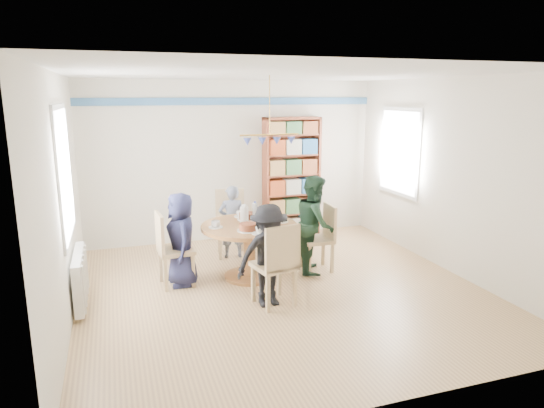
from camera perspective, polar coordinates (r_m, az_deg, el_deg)
name	(u,v)px	position (r m, az deg, el deg)	size (l,w,h in m)	color
ground	(282,290)	(6.34, 1.15, -10.06)	(5.00, 5.00, 0.00)	tan
room_shell	(243,155)	(6.65, -3.41, 5.73)	(5.00, 5.00, 5.00)	white
radiator	(80,278)	(6.20, -21.64, -8.08)	(0.12, 1.00, 0.60)	silver
dining_table	(249,238)	(6.58, -2.67, -4.07)	(1.30, 1.30, 0.75)	olive
chair_left	(169,246)	(6.43, -11.99, -4.86)	(0.47, 0.47, 0.99)	tan
chair_right	(322,234)	(6.92, 5.92, -3.58)	(0.43, 0.43, 0.95)	tan
chair_far	(231,219)	(7.58, -4.89, -1.79)	(0.52, 0.52, 1.02)	tan
chair_near	(277,262)	(5.68, 0.64, -6.80)	(0.53, 0.53, 1.01)	tan
person_left	(181,239)	(6.43, -10.60, -4.11)	(0.60, 0.39, 1.24)	#1A1D3B
person_right	(315,224)	(6.82, 5.06, -2.34)	(0.67, 0.52, 1.38)	black
person_far	(232,222)	(7.42, -4.73, -2.09)	(0.41, 0.27, 1.13)	gray
person_near	(269,256)	(5.70, -0.38, -6.09)	(0.80, 0.46, 1.23)	black
bookshelf	(291,178)	(8.51, 2.30, 3.05)	(0.99, 0.30, 2.08)	brown
tableware	(247,220)	(6.53, -2.96, -1.86)	(1.11, 1.11, 0.29)	white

